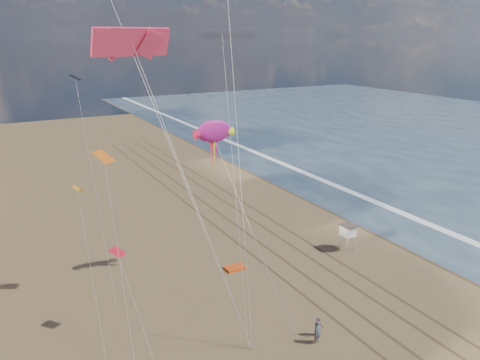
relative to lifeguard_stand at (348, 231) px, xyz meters
name	(u,v)px	position (x,y,z in m)	size (l,w,h in m)	color
wet_sand	(326,195)	(10.07, 16.28, -2.31)	(260.00, 260.00, 0.00)	#42301E
foam	(347,190)	(14.27, 16.28, -2.30)	(260.00, 260.00, 0.00)	white
tracks	(270,240)	(-6.38, 6.28, -2.30)	(7.68, 120.00, 0.01)	brown
lifeguard_stand	(348,231)	(0.00, 0.00, 0.00)	(1.66, 1.66, 2.99)	white
grounded_kite	(235,268)	(-13.30, 2.03, -2.19)	(2.06, 1.31, 0.23)	#FF5215
show_kite	(214,132)	(-15.15, 2.68, 12.24)	(4.03, 6.80, 18.68)	#B31B87
kite_flyer_a	(318,332)	(-13.36, -11.90, -1.33)	(0.71, 0.47, 1.96)	slate
kite_flyer_b	(318,327)	(-12.77, -11.23, -1.50)	(0.79, 0.61, 1.62)	#8F4852
small_kites	(123,132)	(-23.98, 1.71, 13.20)	(12.34, 16.36, 16.85)	orange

